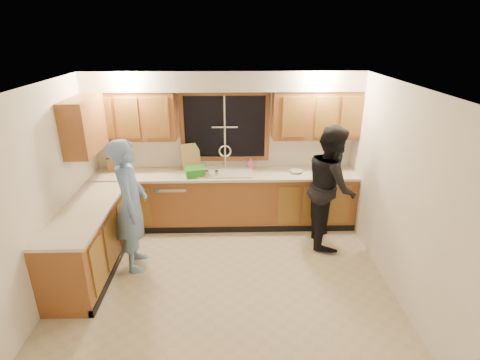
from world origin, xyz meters
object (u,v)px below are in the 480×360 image
object	(u,v)px
woman	(331,186)
knife_block	(111,165)
stove	(73,266)
dishwasher	(174,202)
soap_bottle	(251,163)
dish_crate	(195,172)
bowl	(296,172)
man	(131,206)
sink	(225,176)

from	to	relation	value
woman	knife_block	size ratio (longest dim) A/B	8.60
stove	dishwasher	bearing A→B (deg)	62.31
knife_block	woman	bearing A→B (deg)	-31.50
dishwasher	woman	xyz separation A→B (m)	(2.41, -0.57, 0.50)
knife_block	soap_bottle	bearing A→B (deg)	-18.46
dish_crate	soap_bottle	world-z (taller)	soap_bottle
dishwasher	bowl	xyz separation A→B (m)	(1.99, -0.03, 0.53)
stove	dish_crate	bearing A→B (deg)	52.00
man	woman	xyz separation A→B (m)	(2.79, 0.56, 0.00)
sink	soap_bottle	distance (m)	0.48
knife_block	bowl	bearing A→B (deg)	-22.96
dish_crate	soap_bottle	distance (m)	0.93
knife_block	soap_bottle	size ratio (longest dim) A/B	1.05
stove	dish_crate	world-z (taller)	dish_crate
man	sink	bearing A→B (deg)	-55.17
dishwasher	soap_bottle	bearing A→B (deg)	8.45
stove	bowl	distance (m)	3.47
man	woman	world-z (taller)	woman
man	bowl	xyz separation A→B (m)	(2.37, 1.11, 0.04)
stove	soap_bottle	bearing A→B (deg)	42.02
sink	bowl	size ratio (longest dim) A/B	4.35
stove	knife_block	xyz separation A→B (m)	(-0.05, 1.95, 0.58)
man	dish_crate	xyz separation A→B (m)	(0.76, 1.03, 0.08)
man	bowl	bearing A→B (deg)	-73.26
knife_block	stove	bearing A→B (deg)	-108.27
dish_crate	soap_bottle	size ratio (longest dim) A/B	1.47
dishwasher	stove	size ratio (longest dim) A/B	0.91
soap_bottle	dishwasher	bearing A→B (deg)	-171.55
woman	soap_bottle	size ratio (longest dim) A/B	9.04
sink	stove	world-z (taller)	sink
woman	sink	bearing A→B (deg)	73.92
dish_crate	bowl	xyz separation A→B (m)	(1.61, 0.08, -0.05)
soap_bottle	bowl	world-z (taller)	soap_bottle
dishwasher	bowl	world-z (taller)	bowl
dishwasher	woman	size ratio (longest dim) A/B	0.45
sink	dish_crate	distance (m)	0.50
sink	soap_bottle	xyz separation A→B (m)	(0.42, 0.17, 0.16)
sink	woman	size ratio (longest dim) A/B	0.47
woman	bowl	bearing A→B (deg)	42.39
soap_bottle	man	bearing A→B (deg)	-141.19
sink	man	distance (m)	1.68
dish_crate	bowl	bearing A→B (deg)	2.69
soap_bottle	dish_crate	bearing A→B (deg)	-161.63
dish_crate	woman	bearing A→B (deg)	-12.94
woman	bowl	size ratio (longest dim) A/B	9.23
sink	stove	xyz separation A→B (m)	(-1.80, -1.82, -0.41)
stove	knife_block	distance (m)	2.03
sink	knife_block	xyz separation A→B (m)	(-1.85, 0.12, 0.16)
man	soap_bottle	size ratio (longest dim) A/B	9.00
stove	soap_bottle	size ratio (longest dim) A/B	4.46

